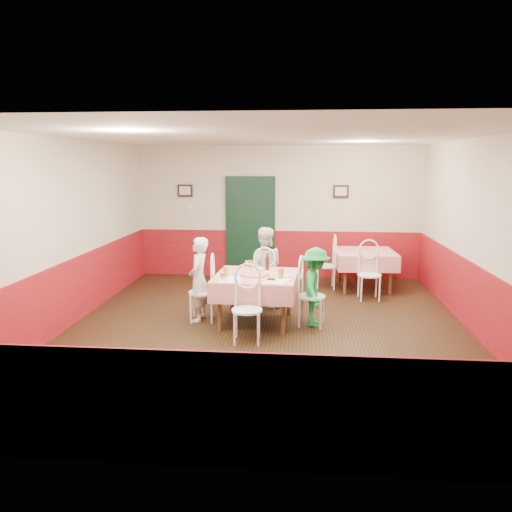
# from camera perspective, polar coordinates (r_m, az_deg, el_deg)

# --- Properties ---
(floor) EXTENTS (7.00, 7.00, 0.00)m
(floor) POSITION_cam_1_polar(r_m,az_deg,el_deg) (7.53, 1.27, -8.28)
(floor) COLOR black
(floor) RESTS_ON ground
(ceiling) EXTENTS (7.00, 7.00, 0.00)m
(ceiling) POSITION_cam_1_polar(r_m,az_deg,el_deg) (7.13, 1.36, 13.52)
(ceiling) COLOR white
(ceiling) RESTS_ON back_wall
(back_wall) EXTENTS (6.00, 0.10, 2.80)m
(back_wall) POSITION_cam_1_polar(r_m,az_deg,el_deg) (10.67, 2.58, 5.03)
(back_wall) COLOR beige
(back_wall) RESTS_ON ground
(front_wall) EXTENTS (6.00, 0.10, 2.80)m
(front_wall) POSITION_cam_1_polar(r_m,az_deg,el_deg) (3.79, -2.26, -5.34)
(front_wall) COLOR beige
(front_wall) RESTS_ON ground
(left_wall) EXTENTS (0.10, 7.00, 2.80)m
(left_wall) POSITION_cam_1_polar(r_m,az_deg,el_deg) (7.98, -20.74, 2.45)
(left_wall) COLOR beige
(left_wall) RESTS_ON ground
(right_wall) EXTENTS (0.10, 7.00, 2.80)m
(right_wall) POSITION_cam_1_polar(r_m,az_deg,el_deg) (7.62, 24.47, 1.82)
(right_wall) COLOR beige
(right_wall) RESTS_ON ground
(wainscot_back) EXTENTS (6.00, 0.03, 1.00)m
(wainscot_back) POSITION_cam_1_polar(r_m,az_deg,el_deg) (10.78, 2.54, 0.26)
(wainscot_back) COLOR maroon
(wainscot_back) RESTS_ON ground
(wainscot_front) EXTENTS (6.00, 0.03, 1.00)m
(wainscot_front) POSITION_cam_1_polar(r_m,az_deg,el_deg) (4.14, -2.14, -17.35)
(wainscot_front) COLOR maroon
(wainscot_front) RESTS_ON ground
(wainscot_left) EXTENTS (0.03, 7.00, 1.00)m
(wainscot_left) POSITION_cam_1_polar(r_m,az_deg,el_deg) (8.14, -20.23, -3.83)
(wainscot_left) COLOR maroon
(wainscot_left) RESTS_ON ground
(wainscot_right) EXTENTS (0.03, 7.00, 1.00)m
(wainscot_right) POSITION_cam_1_polar(r_m,az_deg,el_deg) (7.78, 23.86, -4.73)
(wainscot_right) COLOR maroon
(wainscot_right) RESTS_ON ground
(door) EXTENTS (0.96, 0.06, 2.10)m
(door) POSITION_cam_1_polar(r_m,az_deg,el_deg) (10.70, -0.66, 3.17)
(door) COLOR black
(door) RESTS_ON ground
(picture_left) EXTENTS (0.32, 0.03, 0.26)m
(picture_left) POSITION_cam_1_polar(r_m,az_deg,el_deg) (10.86, -8.10, 7.41)
(picture_left) COLOR black
(picture_left) RESTS_ON back_wall
(picture_right) EXTENTS (0.32, 0.03, 0.26)m
(picture_right) POSITION_cam_1_polar(r_m,az_deg,el_deg) (10.61, 9.68, 7.30)
(picture_right) COLOR black
(picture_right) RESTS_ON back_wall
(thermostat) EXTENTS (0.10, 0.03, 0.10)m
(thermostat) POSITION_cam_1_polar(r_m,az_deg,el_deg) (10.86, -7.54, 5.58)
(thermostat) COLOR white
(thermostat) RESTS_ON back_wall
(main_table) EXTENTS (1.29, 1.29, 0.77)m
(main_table) POSITION_cam_1_polar(r_m,az_deg,el_deg) (7.69, -0.00, -4.95)
(main_table) COLOR red
(main_table) RESTS_ON ground
(second_table) EXTENTS (1.17, 1.17, 0.77)m
(second_table) POSITION_cam_1_polar(r_m,az_deg,el_deg) (9.93, 12.26, -1.61)
(second_table) COLOR red
(second_table) RESTS_ON ground
(chair_left) EXTENTS (0.45, 0.45, 0.90)m
(chair_left) POSITION_cam_1_polar(r_m,az_deg,el_deg) (7.83, -6.18, -4.15)
(chair_left) COLOR white
(chair_left) RESTS_ON ground
(chair_right) EXTENTS (0.48, 0.48, 0.90)m
(chair_right) POSITION_cam_1_polar(r_m,az_deg,el_deg) (7.60, 6.38, -4.63)
(chair_right) COLOR white
(chair_right) RESTS_ON ground
(chair_far) EXTENTS (0.49, 0.49, 0.90)m
(chair_far) POSITION_cam_1_polar(r_m,az_deg,el_deg) (8.48, 0.84, -2.93)
(chair_far) COLOR white
(chair_far) RESTS_ON ground
(chair_near) EXTENTS (0.44, 0.44, 0.90)m
(chair_near) POSITION_cam_1_polar(r_m,az_deg,el_deg) (6.86, -1.04, -6.23)
(chair_near) COLOR white
(chair_near) RESTS_ON ground
(chair_second_a) EXTENTS (0.44, 0.44, 0.90)m
(chair_second_a) POSITION_cam_1_polar(r_m,az_deg,el_deg) (9.85, 7.94, -1.12)
(chair_second_a) COLOR white
(chair_second_a) RESTS_ON ground
(chair_second_b) EXTENTS (0.44, 0.44, 0.90)m
(chair_second_b) POSITION_cam_1_polar(r_m,az_deg,el_deg) (9.19, 12.84, -2.14)
(chair_second_b) COLOR white
(chair_second_b) RESTS_ON ground
(pizza) EXTENTS (0.42, 0.42, 0.03)m
(pizza) POSITION_cam_1_polar(r_m,az_deg,el_deg) (7.53, -0.12, -2.16)
(pizza) COLOR #B74723
(pizza) RESTS_ON main_table
(plate_left) EXTENTS (0.26, 0.26, 0.01)m
(plate_left) POSITION_cam_1_polar(r_m,az_deg,el_deg) (7.67, -3.26, -1.98)
(plate_left) COLOR white
(plate_left) RESTS_ON main_table
(plate_right) EXTENTS (0.26, 0.26, 0.01)m
(plate_right) POSITION_cam_1_polar(r_m,az_deg,el_deg) (7.52, 3.22, -2.23)
(plate_right) COLOR white
(plate_right) RESTS_ON main_table
(plate_far) EXTENTS (0.26, 0.26, 0.01)m
(plate_far) POSITION_cam_1_polar(r_m,az_deg,el_deg) (7.98, 0.25, -1.47)
(plate_far) COLOR white
(plate_far) RESTS_ON main_table
(glass_a) EXTENTS (0.08, 0.08, 0.14)m
(glass_a) POSITION_cam_1_polar(r_m,az_deg,el_deg) (7.41, -3.52, -1.93)
(glass_a) COLOR #BF7219
(glass_a) RESTS_ON main_table
(glass_b) EXTENTS (0.09, 0.09, 0.15)m
(glass_b) POSITION_cam_1_polar(r_m,az_deg,el_deg) (7.35, 2.86, -2.01)
(glass_b) COLOR #BF7219
(glass_b) RESTS_ON main_table
(glass_c) EXTENTS (0.08, 0.08, 0.14)m
(glass_c) POSITION_cam_1_polar(r_m,az_deg,el_deg) (8.01, -0.62, -0.98)
(glass_c) COLOR #BF7219
(glass_c) RESTS_ON main_table
(beer_bottle) EXTENTS (0.07, 0.07, 0.24)m
(beer_bottle) POSITION_cam_1_polar(r_m,az_deg,el_deg) (7.92, 1.29, -0.74)
(beer_bottle) COLOR #381C0A
(beer_bottle) RESTS_ON main_table
(shaker_a) EXTENTS (0.04, 0.04, 0.09)m
(shaker_a) POSITION_cam_1_polar(r_m,az_deg,el_deg) (7.23, -3.71, -2.46)
(shaker_a) COLOR silver
(shaker_a) RESTS_ON main_table
(shaker_b) EXTENTS (0.04, 0.04, 0.09)m
(shaker_b) POSITION_cam_1_polar(r_m,az_deg,el_deg) (7.18, -3.63, -2.55)
(shaker_b) COLOR silver
(shaker_b) RESTS_ON main_table
(shaker_c) EXTENTS (0.04, 0.04, 0.09)m
(shaker_c) POSITION_cam_1_polar(r_m,az_deg,el_deg) (7.32, -3.96, -2.30)
(shaker_c) COLOR #B23319
(shaker_c) RESTS_ON main_table
(menu_left) EXTENTS (0.33, 0.42, 0.00)m
(menu_left) POSITION_cam_1_polar(r_m,az_deg,el_deg) (7.28, -3.07, -2.71)
(menu_left) COLOR white
(menu_left) RESTS_ON main_table
(menu_right) EXTENTS (0.39, 0.46, 0.00)m
(menu_right) POSITION_cam_1_polar(r_m,az_deg,el_deg) (7.21, 2.40, -2.85)
(menu_right) COLOR white
(menu_right) RESTS_ON main_table
(wallet) EXTENTS (0.11, 0.10, 0.02)m
(wallet) POSITION_cam_1_polar(r_m,az_deg,el_deg) (7.26, 1.78, -2.66)
(wallet) COLOR black
(wallet) RESTS_ON main_table
(diner_left) EXTENTS (0.34, 0.50, 1.32)m
(diner_left) POSITION_cam_1_polar(r_m,az_deg,el_deg) (7.80, -6.56, -2.66)
(diner_left) COLOR gray
(diner_left) RESTS_ON ground
(diner_far) EXTENTS (0.69, 0.55, 1.38)m
(diner_far) POSITION_cam_1_polar(r_m,az_deg,el_deg) (8.48, 0.89, -1.29)
(diner_far) COLOR gray
(diner_far) RESTS_ON ground
(diner_right) EXTENTS (0.46, 0.78, 1.20)m
(diner_right) POSITION_cam_1_polar(r_m,az_deg,el_deg) (7.56, 6.78, -3.55)
(diner_right) COLOR gray
(diner_right) RESTS_ON ground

